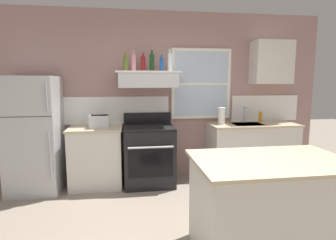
{
  "coord_description": "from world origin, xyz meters",
  "views": [
    {
      "loc": [
        -0.55,
        -2.24,
        1.6
      ],
      "look_at": [
        -0.05,
        1.2,
        1.1
      ],
      "focal_mm": 29.13,
      "sensor_mm": 36.0,
      "label": 1
    }
  ],
  "objects_px": {
    "paper_towel_roll": "(222,116)",
    "kitchen_island": "(270,207)",
    "toaster": "(99,121)",
    "bottle_rose_pink": "(133,63)",
    "bottle_clear_tall": "(170,62)",
    "bottle_red_label_wine": "(143,64)",
    "bottle_blue_liqueur": "(162,64)",
    "bottle_olive_oil_square": "(125,63)",
    "dish_soap_bottle": "(260,117)",
    "stove_range": "(149,155)",
    "refrigerator": "(34,135)",
    "bottle_dark_green_wine": "(152,62)"
  },
  "relations": [
    {
      "from": "bottle_blue_liqueur",
      "to": "kitchen_island",
      "type": "xyz_separation_m",
      "value": [
        0.75,
        -1.98,
        -1.39
      ]
    },
    {
      "from": "bottle_clear_tall",
      "to": "stove_range",
      "type": "bearing_deg",
      "value": -164.18
    },
    {
      "from": "toaster",
      "to": "bottle_olive_oil_square",
      "type": "height_order",
      "value": "bottle_olive_oil_square"
    },
    {
      "from": "bottle_red_label_wine",
      "to": "bottle_dark_green_wine",
      "type": "height_order",
      "value": "bottle_dark_green_wine"
    },
    {
      "from": "bottle_rose_pink",
      "to": "dish_soap_bottle",
      "type": "relative_size",
      "value": 1.71
    },
    {
      "from": "bottle_rose_pink",
      "to": "bottle_dark_green_wine",
      "type": "bearing_deg",
      "value": -9.32
    },
    {
      "from": "bottle_olive_oil_square",
      "to": "toaster",
      "type": "bearing_deg",
      "value": -164.13
    },
    {
      "from": "stove_range",
      "to": "bottle_dark_green_wine",
      "type": "height_order",
      "value": "bottle_dark_green_wine"
    },
    {
      "from": "bottle_blue_liqueur",
      "to": "kitchen_island",
      "type": "height_order",
      "value": "bottle_blue_liqueur"
    },
    {
      "from": "bottle_clear_tall",
      "to": "kitchen_island",
      "type": "relative_size",
      "value": 0.24
    },
    {
      "from": "paper_towel_roll",
      "to": "bottle_olive_oil_square",
      "type": "bearing_deg",
      "value": 178.03
    },
    {
      "from": "bottle_rose_pink",
      "to": "kitchen_island",
      "type": "distance_m",
      "value": 2.76
    },
    {
      "from": "bottle_rose_pink",
      "to": "bottle_red_label_wine",
      "type": "distance_m",
      "value": 0.15
    },
    {
      "from": "refrigerator",
      "to": "bottle_rose_pink",
      "type": "xyz_separation_m",
      "value": [
        1.44,
        0.17,
        1.04
      ]
    },
    {
      "from": "toaster",
      "to": "bottle_red_label_wine",
      "type": "height_order",
      "value": "bottle_red_label_wine"
    },
    {
      "from": "bottle_olive_oil_square",
      "to": "bottle_clear_tall",
      "type": "distance_m",
      "value": 0.67
    },
    {
      "from": "bottle_rose_pink",
      "to": "bottle_clear_tall",
      "type": "bearing_deg",
      "value": -4.92
    },
    {
      "from": "bottle_olive_oil_square",
      "to": "dish_soap_bottle",
      "type": "xyz_separation_m",
      "value": [
        2.21,
        0.05,
        -0.86
      ]
    },
    {
      "from": "toaster",
      "to": "paper_towel_roll",
      "type": "distance_m",
      "value": 1.9
    },
    {
      "from": "dish_soap_bottle",
      "to": "bottle_clear_tall",
      "type": "bearing_deg",
      "value": -178.44
    },
    {
      "from": "toaster",
      "to": "bottle_clear_tall",
      "type": "bearing_deg",
      "value": 6.39
    },
    {
      "from": "bottle_blue_liqueur",
      "to": "bottle_rose_pink",
      "type": "bearing_deg",
      "value": 169.78
    },
    {
      "from": "bottle_rose_pink",
      "to": "bottle_blue_liqueur",
      "type": "xyz_separation_m",
      "value": [
        0.42,
        -0.08,
        -0.03
      ]
    },
    {
      "from": "bottle_rose_pink",
      "to": "bottle_dark_green_wine",
      "type": "distance_m",
      "value": 0.28
    },
    {
      "from": "bottle_rose_pink",
      "to": "kitchen_island",
      "type": "relative_size",
      "value": 0.22
    },
    {
      "from": "paper_towel_roll",
      "to": "kitchen_island",
      "type": "height_order",
      "value": "paper_towel_roll"
    },
    {
      "from": "bottle_clear_tall",
      "to": "dish_soap_bottle",
      "type": "distance_m",
      "value": 1.78
    },
    {
      "from": "bottle_dark_green_wine",
      "to": "kitchen_island",
      "type": "height_order",
      "value": "bottle_dark_green_wine"
    },
    {
      "from": "stove_range",
      "to": "paper_towel_roll",
      "type": "relative_size",
      "value": 4.04
    },
    {
      "from": "toaster",
      "to": "kitchen_island",
      "type": "relative_size",
      "value": 0.21
    },
    {
      "from": "toaster",
      "to": "bottle_olive_oil_square",
      "type": "distance_m",
      "value": 0.95
    },
    {
      "from": "bottle_clear_tall",
      "to": "bottle_olive_oil_square",
      "type": "bearing_deg",
      "value": -179.47
    },
    {
      "from": "bottle_red_label_wine",
      "to": "bottle_rose_pink",
      "type": "bearing_deg",
      "value": -175.35
    },
    {
      "from": "bottle_blue_liqueur",
      "to": "refrigerator",
      "type": "bearing_deg",
      "value": -177.25
    },
    {
      "from": "bottle_rose_pink",
      "to": "kitchen_island",
      "type": "height_order",
      "value": "bottle_rose_pink"
    },
    {
      "from": "refrigerator",
      "to": "dish_soap_bottle",
      "type": "xyz_separation_m",
      "value": [
        3.53,
        0.16,
        0.17
      ]
    },
    {
      "from": "toaster",
      "to": "kitchen_island",
      "type": "height_order",
      "value": "toaster"
    },
    {
      "from": "toaster",
      "to": "dish_soap_bottle",
      "type": "relative_size",
      "value": 1.65
    },
    {
      "from": "bottle_olive_oil_square",
      "to": "dish_soap_bottle",
      "type": "bearing_deg",
      "value": 1.25
    },
    {
      "from": "bottle_rose_pink",
      "to": "bottle_blue_liqueur",
      "type": "relative_size",
      "value": 1.24
    },
    {
      "from": "paper_towel_roll",
      "to": "stove_range",
      "type": "bearing_deg",
      "value": -178.17
    },
    {
      "from": "refrigerator",
      "to": "toaster",
      "type": "xyz_separation_m",
      "value": [
        0.92,
        -0.0,
        0.17
      ]
    },
    {
      "from": "bottle_rose_pink",
      "to": "dish_soap_bottle",
      "type": "distance_m",
      "value": 2.27
    },
    {
      "from": "bottle_red_label_wine",
      "to": "bottle_clear_tall",
      "type": "height_order",
      "value": "bottle_clear_tall"
    },
    {
      "from": "bottle_clear_tall",
      "to": "bottle_rose_pink",
      "type": "bearing_deg",
      "value": 175.08
    },
    {
      "from": "bottle_rose_pink",
      "to": "kitchen_island",
      "type": "bearing_deg",
      "value": -60.35
    },
    {
      "from": "refrigerator",
      "to": "bottle_olive_oil_square",
      "type": "height_order",
      "value": "bottle_olive_oil_square"
    },
    {
      "from": "bottle_clear_tall",
      "to": "paper_towel_roll",
      "type": "relative_size",
      "value": 1.24
    },
    {
      "from": "kitchen_island",
      "to": "toaster",
      "type": "bearing_deg",
      "value": 131.84
    },
    {
      "from": "bottle_dark_green_wine",
      "to": "bottle_blue_liqueur",
      "type": "height_order",
      "value": "bottle_dark_green_wine"
    }
  ]
}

